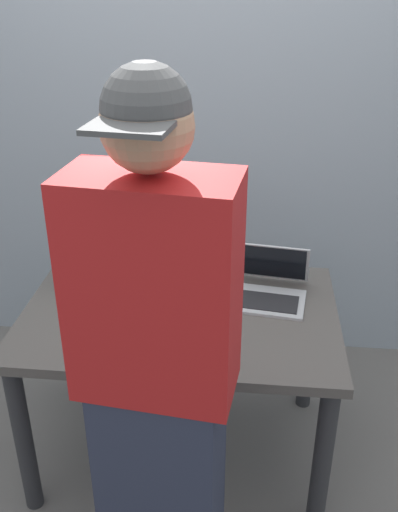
% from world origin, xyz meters
% --- Properties ---
extents(ground_plane, '(8.00, 8.00, 0.00)m').
position_xyz_m(ground_plane, '(0.00, 0.00, 0.00)').
color(ground_plane, slate).
rests_on(ground_plane, ground).
extents(desk, '(1.26, 0.84, 0.75)m').
position_xyz_m(desk, '(0.00, 0.00, 0.64)').
color(desk, '#56514C').
rests_on(desk, ground).
extents(laptop, '(0.36, 0.35, 0.20)m').
position_xyz_m(laptop, '(0.35, 0.16, 0.80)').
color(laptop, '#B7BABC').
rests_on(laptop, desk).
extents(beer_bottle_brown, '(0.08, 0.08, 0.32)m').
position_xyz_m(beer_bottle_brown, '(-0.51, 0.16, 0.87)').
color(beer_bottle_brown, '#333333').
rests_on(beer_bottle_brown, desk).
extents(beer_bottle_green, '(0.07, 0.07, 0.31)m').
position_xyz_m(beer_bottle_green, '(-0.38, 0.16, 0.87)').
color(beer_bottle_green, '#472B14').
rests_on(beer_bottle_green, desk).
extents(person_figure, '(0.46, 0.34, 1.81)m').
position_xyz_m(person_figure, '(0.03, -0.67, 0.93)').
color(person_figure, '#2D3347').
rests_on(person_figure, ground).
extents(back_wall, '(6.00, 0.10, 2.60)m').
position_xyz_m(back_wall, '(0.00, 0.92, 1.30)').
color(back_wall, '#99A3AD').
rests_on(back_wall, ground).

